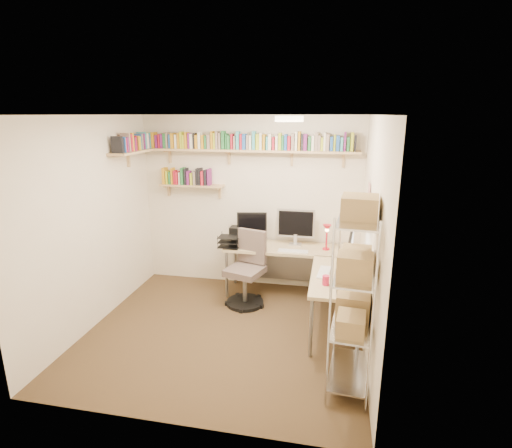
{
  "coord_description": "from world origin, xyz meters",
  "views": [
    {
      "loc": [
        1.2,
        -4.08,
        2.51
      ],
      "look_at": [
        0.28,
        0.55,
        1.2
      ],
      "focal_mm": 28.0,
      "sensor_mm": 36.0,
      "label": 1
    }
  ],
  "objects": [
    {
      "name": "ground",
      "position": [
        0.0,
        0.0,
        0.0
      ],
      "size": [
        3.2,
        3.2,
        0.0
      ],
      "primitive_type": "plane",
      "color": "#402F1B",
      "rests_on": "ground"
    },
    {
      "name": "room_shell",
      "position": [
        0.0,
        0.0,
        1.55
      ],
      "size": [
        3.24,
        3.04,
        2.52
      ],
      "color": "beige",
      "rests_on": "ground"
    },
    {
      "name": "wall_shelves",
      "position": [
        -0.42,
        1.3,
        2.03
      ],
      "size": [
        3.12,
        1.09,
        0.8
      ],
      "color": "tan",
      "rests_on": "ground"
    },
    {
      "name": "corner_desk",
      "position": [
        0.7,
        0.95,
        0.71
      ],
      "size": [
        1.9,
        1.82,
        1.24
      ],
      "color": "tan",
      "rests_on": "ground"
    },
    {
      "name": "office_chair",
      "position": [
        0.1,
        0.81,
        0.42
      ],
      "size": [
        0.56,
        0.57,
        1.01
      ],
      "rotation": [
        0.0,
        0.0,
        -0.3
      ],
      "color": "black",
      "rests_on": "ground"
    },
    {
      "name": "wire_rack",
      "position": [
        1.42,
        -0.66,
        1.11
      ],
      "size": [
        0.43,
        0.78,
        1.84
      ],
      "rotation": [
        0.0,
        0.0,
        -0.09
      ],
      "color": "silver",
      "rests_on": "ground"
    }
  ]
}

